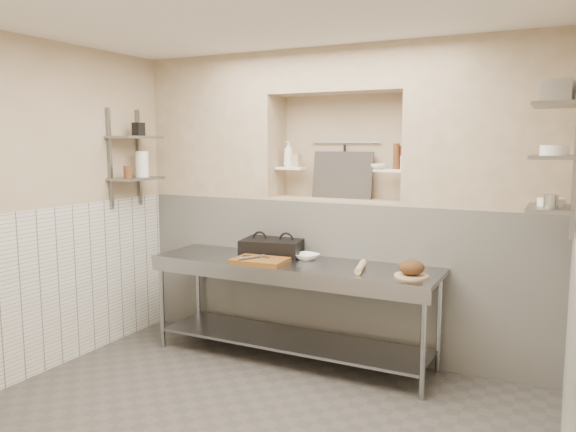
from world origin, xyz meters
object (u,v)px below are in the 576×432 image
Objects in this scene: rolling_pin at (361,267)px; bread_loaf at (411,267)px; panini_press at (273,247)px; bowl_alcove at (379,166)px; cutting_board at (260,261)px; mixing_bowl at (306,257)px; jug_left at (142,164)px; prep_table at (292,290)px; bottle_soap at (288,154)px.

bread_loaf reaches higher than rolling_pin.
bowl_alcove reaches higher than panini_press.
mixing_bowl reaches higher than cutting_board.
jug_left is (-2.71, 0.03, 0.76)m from bread_loaf.
prep_table is 0.40m from cutting_board.
bread_loaf is at bearing -0.55° from jug_left.
bowl_alcove reaches higher than prep_table.
bottle_soap is (-0.32, 0.57, 1.19)m from prep_table.
bread_loaf reaches higher than prep_table.
rolling_pin is 1.49× the size of bottle_soap.
mixing_bowl is 0.59× the size of rolling_pin.
bowl_alcove reaches higher than rolling_pin.
panini_press is 0.98m from rolling_pin.
panini_press is at bearing 172.03° from mixing_bowl.
bowl_alcove reaches higher than cutting_board.
cutting_board is 2.09× the size of mixing_bowl.
jug_left is at bearing -179.75° from rolling_pin.
bread_loaf is 1.40× the size of bowl_alcove.
prep_table is 12.90× the size of bread_loaf.
jug_left is at bearing 179.45° from bread_loaf.
mixing_bowl is at bearing 167.51° from bread_loaf.
cutting_board is 0.44m from mixing_bowl.
rolling_pin is at bearing -31.82° from bottle_soap.
jug_left is (-1.70, -0.20, 0.81)m from mixing_bowl.
cutting_board is 1.63m from jug_left.
panini_press is at bearing 100.98° from cutting_board.
cutting_board is 2.29× the size of bread_loaf.
cutting_board is at bearing -143.31° from prep_table.
bottle_soap is 0.94m from bowl_alcove.
jug_left is (-2.28, -0.01, 0.81)m from rolling_pin.
prep_table is at bearing 36.69° from cutting_board.
panini_press is 1.23m from bowl_alcove.
bowl_alcove is (0.93, -0.04, -0.10)m from bottle_soap.
bowl_alcove is at bearing 128.38° from bread_loaf.
jug_left reaches higher than cutting_board.
bread_loaf is at bearing -3.67° from prep_table.
rolling_pin is 1.85× the size of bread_loaf.
jug_left is at bearing -178.47° from prep_table.
panini_press is at bearing -87.20° from bottle_soap.
bread_loaf is (1.38, -0.28, 0.00)m from panini_press.
cutting_board is 1.32m from bread_loaf.
cutting_board is 0.89m from rolling_pin.
bowl_alcove is (0.91, 0.32, 0.76)m from panini_press.
jug_left reaches higher than prep_table.
panini_press is at bearing 145.32° from prep_table.
jug_left reaches higher than rolling_pin.
bread_loaf reaches higher than cutting_board.
prep_table is at bearing -44.95° from panini_press.
bowl_alcove is at bearing 94.11° from rolling_pin.
prep_table is 5.63× the size of cutting_board.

